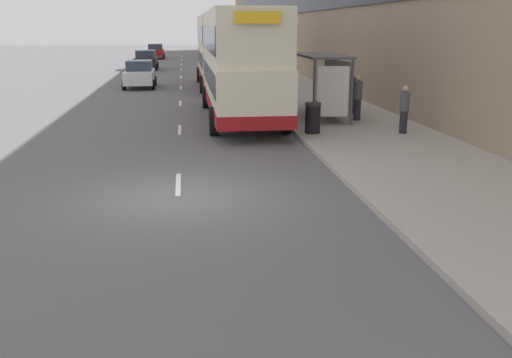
{
  "coord_description": "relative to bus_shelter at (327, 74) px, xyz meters",
  "views": [
    {
      "loc": [
        0.22,
        -12.29,
        3.69
      ],
      "look_at": [
        3.94,
        17.47,
        -4.36
      ],
      "focal_mm": 40.0,
      "sensor_mm": 36.0,
      "label": 1
    }
  ],
  "objects": [
    {
      "name": "lane_mark_3",
      "position": [
        -5.77,
        14.04,
        -1.87
      ],
      "size": [
        0.12,
        2.0,
        0.01
      ],
      "color": "silver",
      "rests_on": "ground_plane"
    },
    {
      "name": "lane_mark_7",
      "position": [
        -5.77,
        44.26,
        -1.87
      ],
      "size": [
        0.12,
        2.0,
        0.01
      ],
      "color": "silver",
      "rests_on": "ground_plane"
    },
    {
      "name": "car_2",
      "position": [
        -8.27,
        14.29,
        -1.05
      ],
      "size": [
        1.92,
        4.05,
        1.66
      ],
      "rotation": [
        0.0,
        0.0,
        3.14
      ],
      "color": "silver",
      "rests_on": "ground_plane"
    },
    {
      "name": "lane_mark_5",
      "position": [
        -5.77,
        29.15,
        -1.87
      ],
      "size": [
        0.12,
        2.0,
        0.01
      ],
      "color": "silver",
      "rests_on": "ground_plane"
    },
    {
      "name": "pedestrian_4",
      "position": [
        1.85,
        -3.47,
        -0.91
      ],
      "size": [
        0.32,
        0.32,
        1.62
      ],
      "color": "#23232D",
      "rests_on": "ground_plane"
    },
    {
      "name": "bus_shelter",
      "position": [
        0.0,
        0.0,
        0.0
      ],
      "size": [
        1.6,
        4.2,
        2.48
      ],
      "color": "#4C4C51",
      "rests_on": "ground_plane"
    },
    {
      "name": "double_decker_bus_ahead",
      "position": [
        -3.25,
        14.02,
        0.41
      ],
      "size": [
        2.85,
        10.57,
        4.3
      ],
      "color": "beige",
      "rests_on": "ground_plane"
    },
    {
      "name": "pedestrian_2",
      "position": [
        -0.89,
        3.82,
        -0.85
      ],
      "size": [
        0.34,
        0.34,
        1.74
      ],
      "color": "#23232D",
      "rests_on": "ground_plane"
    },
    {
      "name": "lane_mark_8",
      "position": [
        -5.77,
        51.81,
        -1.87
      ],
      "size": [
        0.12,
        2.0,
        0.01
      ],
      "color": "silver",
      "rests_on": "ground_plane"
    },
    {
      "name": "lane_mark_1",
      "position": [
        -5.77,
        -1.08,
        -1.87
      ],
      "size": [
        0.12,
        2.0,
        0.01
      ],
      "color": "silver",
      "rests_on": "ground_plane"
    },
    {
      "name": "lane_mark_4",
      "position": [
        -5.77,
        21.59,
        -1.87
      ],
      "size": [
        0.12,
        2.0,
        0.01
      ],
      "color": "silver",
      "rests_on": "ground_plane"
    },
    {
      "name": "lane_mark_2",
      "position": [
        -5.77,
        6.48,
        -1.87
      ],
      "size": [
        0.12,
        2.0,
        0.01
      ],
      "color": "silver",
      "rests_on": "ground_plane"
    },
    {
      "name": "litter_bin",
      "position": [
        -1.22,
        -3.05,
        -1.21
      ],
      "size": [
        0.55,
        0.55,
        1.05
      ],
      "color": "black",
      "rests_on": "ground_plane"
    },
    {
      "name": "double_decker_bus_near",
      "position": [
        -3.3,
        1.03,
        0.41
      ],
      "size": [
        2.85,
        10.86,
        4.3
      ],
      "color": "beige",
      "rests_on": "ground_plane"
    },
    {
      "name": "pavement",
      "position": [
        0.73,
        28.78,
        -1.81
      ],
      "size": [
        5.0,
        93.0,
        0.14
      ],
      "color": "#A39E93",
      "rests_on": "ground_plane"
    },
    {
      "name": "car_0",
      "position": [
        -8.84,
        29.94,
        -1.04
      ],
      "size": [
        2.05,
        4.56,
        1.67
      ],
      "rotation": [
        0.0,
        0.0,
        3.14
      ],
      "color": "black",
      "rests_on": "ground_plane"
    },
    {
      "name": "lane_mark_0",
      "position": [
        -5.77,
        -8.63,
        -1.87
      ],
      "size": [
        0.12,
        2.0,
        0.01
      ],
      "color": "silver",
      "rests_on": "ground_plane"
    },
    {
      "name": "pedestrian_3",
      "position": [
        1.31,
        1.04,
        -0.85
      ],
      "size": [
        0.34,
        0.34,
        1.73
      ],
      "color": "#23232D",
      "rests_on": "ground_plane"
    },
    {
      "name": "lane_mark_6",
      "position": [
        -5.77,
        36.7,
        -1.87
      ],
      "size": [
        0.12,
        2.0,
        0.01
      ],
      "color": "silver",
      "rests_on": "ground_plane"
    },
    {
      "name": "ground_plane",
      "position": [
        -5.77,
        -9.72,
        -1.88
      ],
      "size": [
        220.0,
        220.0,
        0.0
      ],
      "primitive_type": "plane",
      "color": "#5B595B"
    },
    {
      "name": "pedestrian_at_shelter",
      "position": [
        1.12,
        -0.51,
        -0.86
      ],
      "size": [
        0.34,
        0.34,
        1.71
      ],
      "color": "#23232D",
      "rests_on": "ground_plane"
    },
    {
      "name": "car_1",
      "position": [
        -8.77,
        47.62,
        -1.03
      ],
      "size": [
        2.03,
        4.38,
        1.69
      ],
      "rotation": [
        0.0,
        0.0,
        3.14
      ],
      "color": "maroon",
      "rests_on": "ground_plane"
    },
    {
      "name": "pedestrian_1",
      "position": [
        1.22,
        3.04,
        -0.87
      ],
      "size": [
        0.34,
        0.34,
        1.7
      ],
      "color": "#23232D",
      "rests_on": "ground_plane"
    }
  ]
}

